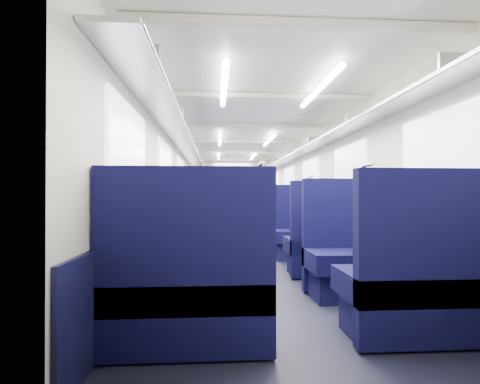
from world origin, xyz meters
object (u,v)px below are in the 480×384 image
Objects in this scene: seat_21 at (252,211)px; seat_0 at (188,293)px; seat_26 at (212,209)px; seat_24 at (212,209)px; seat_15 at (267,218)px; seat_19 at (258,214)px; seat_22 at (211,210)px; seat_17 at (262,216)px; seat_9 at (293,229)px; seat_12 at (208,221)px; seat_25 at (247,209)px; seat_14 at (209,218)px; seat_1 at (424,287)px; end_door at (228,196)px; bulkhead at (232,190)px; seat_11 at (282,225)px; seat_3 at (360,259)px; seat_5 at (331,246)px; seat_2 at (197,262)px; seat_7 at (306,235)px; seat_10 at (207,225)px; seat_13 at (274,221)px; seat_16 at (210,216)px; seat_23 at (249,210)px; seat_20 at (211,212)px; seat_8 at (206,230)px; seat_4 at (201,247)px; seat_27 at (245,208)px; seat_18 at (210,214)px.

seat_0 is at bearing -97.61° from seat_21.
seat_21 is at bearing -63.75° from seat_26.
seat_15 is at bearing -76.13° from seat_24.
seat_19 and seat_22 have the same top height.
seat_9 is at bearing -90.00° from seat_17.
seat_9 is 7.93m from seat_21.
seat_12 is 1.00× the size of seat_21.
seat_15 is at bearing -90.00° from seat_25.
seat_1 is at bearing -78.33° from seat_14.
seat_22 is at bearing -102.87° from end_door.
seat_11 is at bearing -82.24° from bulkhead.
seat_1 is at bearing -82.98° from seat_22.
seat_1 is 1.00× the size of seat_3.
end_door is 1.61× the size of seat_5.
end_door is at bearing 95.17° from seat_15.
seat_21 is at bearing 81.61° from seat_2.
seat_7 is 2.10m from seat_11.
seat_3 is at bearing -82.99° from seat_24.
seat_9 is at bearing -80.78° from seat_24.
seat_10 and seat_13 have the same top height.
bulkhead is 2.26× the size of seat_15.
seat_13 is (0.83, -4.91, -0.85)m from bulkhead.
seat_16 is (0.00, 3.43, 0.00)m from seat_10.
seat_5 is (0.00, 0.94, 0.00)m from seat_3.
seat_3 is (1.66, 1.23, 0.00)m from seat_0.
seat_23 is (1.66, 6.73, 0.00)m from seat_12.
seat_0 is at bearing -90.00° from seat_20.
seat_8 is 1.00× the size of seat_22.
seat_13 is at bearing 90.00° from seat_9.
seat_3 is at bearing -63.42° from seat_8.
seat_20 is (0.00, 11.25, 0.00)m from seat_2.
bulkhead is 2.26× the size of seat_19.
seat_11 is at bearing 73.54° from seat_0.
seat_8 and seat_20 have the same top height.
seat_1 is at bearing -90.00° from seat_11.
seat_20 is (0.00, 10.26, 0.00)m from seat_4.
bulkhead is at bearing -101.35° from seat_27.
seat_16 is at bearing -90.00° from seat_20.
seat_27 is (0.00, 6.64, 0.00)m from seat_17.
seat_11 is 2.38m from seat_15.
seat_5 is at bearing -78.63° from seat_18.
seat_13 is (0.83, -10.37, -0.62)m from end_door.
seat_11 is at bearing -80.73° from seat_26.
seat_3 is 1.90m from seat_4.
seat_8 is (-0.83, -7.17, -0.85)m from bulkhead.
end_door is 1.61× the size of seat_23.
seat_1 and seat_18 have the same top height.
seat_12 is 7.90m from seat_25.
seat_2 is 0.98m from seat_4.
seat_8 and seat_10 have the same top height.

